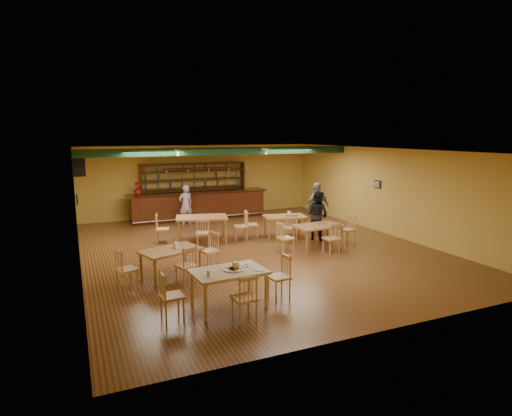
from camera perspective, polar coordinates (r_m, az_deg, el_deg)
name	(u,v)px	position (r m, az deg, el deg)	size (l,w,h in m)	color
floor	(256,248)	(13.14, -0.02, -5.44)	(12.00, 12.00, 0.00)	#4F2916
ceiling_beam	(225,151)	(15.29, -4.25, 7.61)	(10.00, 0.30, 0.25)	#10321A
track_rail_left	(171,149)	(15.38, -11.40, 7.72)	(0.05, 2.50, 0.05)	silver
track_rail_right	(254,148)	(16.36, -0.28, 8.04)	(0.05, 2.50, 0.05)	silver
ac_unit	(79,167)	(15.86, -22.64, 5.08)	(0.34, 0.70, 0.48)	silver
picture_left	(77,199)	(12.75, -22.91, 1.09)	(0.04, 0.34, 0.28)	black
picture_right	(377,184)	(15.83, 15.98, 3.08)	(0.04, 0.34, 0.28)	black
bar_counter	(199,205)	(17.67, -7.67, 0.35)	(5.78, 0.85, 1.13)	#38120B
back_bar_hutch	(195,190)	(18.18, -8.25, 2.44)	(4.47, 0.40, 2.28)	#38120B
poinsettia	(137,189)	(17.06, -15.64, 2.53)	(0.29, 0.29, 0.53)	#9E110E
dining_table_a	(202,229)	(14.02, -7.26, -2.81)	(1.65, 0.99, 0.82)	#9D6C37
dining_table_b	(285,226)	(14.64, 3.88, -2.43)	(1.42, 0.85, 0.71)	#9D6C37
dining_table_c	(171,263)	(10.71, -11.33, -7.28)	(1.41, 0.85, 0.71)	#9D6C37
dining_table_d	(318,236)	(13.25, 8.26, -3.80)	(1.45, 0.87, 0.72)	#9D6C37
near_table	(229,289)	(8.77, -3.66, -10.77)	(1.46, 0.94, 0.78)	#C7B185
pizza_tray	(233,269)	(8.67, -3.04, -8.22)	(0.40, 0.40, 0.01)	silver
parmesan_shaker	(209,273)	(8.34, -6.39, -8.67)	(0.07, 0.07, 0.11)	#EAE5C6
napkin_stack	(242,265)	(8.95, -1.94, -7.59)	(0.20, 0.15, 0.03)	white
pizza_server	(240,267)	(8.77, -2.19, -7.94)	(0.32, 0.09, 0.00)	silver
side_plate	(259,269)	(8.66, 0.39, -8.25)	(0.22, 0.22, 0.01)	white
patron_bar	(186,205)	(16.66, -9.41, 0.43)	(0.56, 0.37, 1.54)	#894697
patron_right_a	(317,215)	(14.25, 8.24, -0.95)	(0.80, 0.62, 1.64)	black
patron_right_b	(317,207)	(15.43, 8.21, 0.13)	(1.04, 0.43, 1.77)	gray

